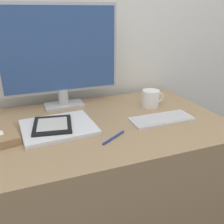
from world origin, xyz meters
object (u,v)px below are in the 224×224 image
at_px(laptop, 58,127).
at_px(pen, 114,138).
at_px(ereader, 52,125).
at_px(coffee_mug, 151,98).
at_px(keyboard, 162,119).
at_px(monitor, 60,54).

xyz_separation_m(laptop, pen, (0.19, -0.16, -0.01)).
bearing_deg(ereader, pen, -37.18).
distance_m(ereader, coffee_mug, 0.53).
relative_size(ereader, pen, 1.72).
xyz_separation_m(keyboard, ereader, (-0.48, 0.08, 0.02)).
bearing_deg(coffee_mug, keyboard, -103.17).
distance_m(monitor, coffee_mug, 0.50).
bearing_deg(ereader, laptop, -3.72).
height_order(ereader, pen, ereader).
bearing_deg(laptop, ereader, 176.28).
distance_m(keyboard, coffee_mug, 0.19).
height_order(laptop, ereader, ereader).
distance_m(monitor, pen, 0.51).
height_order(laptop, pen, laptop).
bearing_deg(laptop, keyboard, -9.22).
bearing_deg(coffee_mug, monitor, 158.87).
xyz_separation_m(monitor, keyboard, (0.38, -0.34, -0.26)).
xyz_separation_m(ereader, pen, (0.21, -0.16, -0.02)).
height_order(monitor, ereader, monitor).
bearing_deg(monitor, keyboard, -41.96).
bearing_deg(laptop, coffee_mug, 11.97).
height_order(monitor, coffee_mug, monitor).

